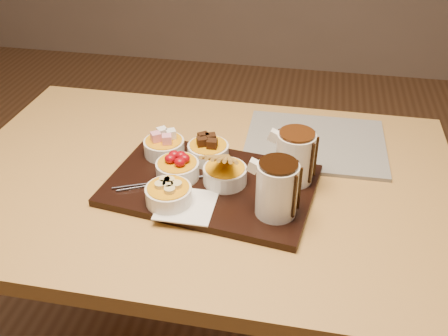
% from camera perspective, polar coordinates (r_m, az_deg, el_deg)
% --- Properties ---
extents(dining_table, '(1.20, 0.80, 0.75)m').
position_cam_1_polar(dining_table, '(1.25, -2.31, -4.56)').
color(dining_table, '#BA8C45').
rests_on(dining_table, ground).
extents(serving_board, '(0.50, 0.36, 0.02)m').
position_cam_1_polar(serving_board, '(1.14, -1.47, -1.96)').
color(serving_board, black).
rests_on(serving_board, dining_table).
extents(napkin, '(0.12, 0.12, 0.00)m').
position_cam_1_polar(napkin, '(1.07, -4.32, -4.27)').
color(napkin, white).
rests_on(napkin, serving_board).
extents(bowl_marshmallows, '(0.10, 0.10, 0.04)m').
position_cam_1_polar(bowl_marshmallows, '(1.24, -6.85, 2.36)').
color(bowl_marshmallows, white).
rests_on(bowl_marshmallows, serving_board).
extents(bowl_cake, '(0.10, 0.10, 0.04)m').
position_cam_1_polar(bowl_cake, '(1.21, -1.82, 1.85)').
color(bowl_cake, white).
rests_on(bowl_cake, serving_board).
extents(bowl_strawberries, '(0.10, 0.10, 0.04)m').
position_cam_1_polar(bowl_strawberries, '(1.15, -5.33, -0.21)').
color(bowl_strawberries, white).
rests_on(bowl_strawberries, serving_board).
extents(bowl_biscotti, '(0.10, 0.10, 0.04)m').
position_cam_1_polar(bowl_biscotti, '(1.13, 0.11, -0.81)').
color(bowl_biscotti, white).
rests_on(bowl_biscotti, serving_board).
extents(bowl_bananas, '(0.10, 0.10, 0.04)m').
position_cam_1_polar(bowl_bananas, '(1.07, -6.34, -3.10)').
color(bowl_bananas, white).
rests_on(bowl_bananas, serving_board).
extents(pitcher_dark_chocolate, '(0.10, 0.10, 0.12)m').
position_cam_1_polar(pitcher_dark_chocolate, '(1.02, 6.05, -2.48)').
color(pitcher_dark_chocolate, silver).
rests_on(pitcher_dark_chocolate, serving_board).
extents(pitcher_milk_chocolate, '(0.10, 0.10, 0.12)m').
position_cam_1_polar(pitcher_milk_chocolate, '(1.13, 8.11, 1.17)').
color(pitcher_milk_chocolate, silver).
rests_on(pitcher_milk_chocolate, serving_board).
extents(fondue_skewers, '(0.13, 0.25, 0.01)m').
position_cam_1_polar(fondue_skewers, '(1.14, -6.24, -1.42)').
color(fondue_skewers, silver).
rests_on(fondue_skewers, serving_board).
extents(newspaper, '(0.37, 0.29, 0.01)m').
position_cam_1_polar(newspaper, '(1.33, 10.37, 2.86)').
color(newspaper, beige).
rests_on(newspaper, dining_table).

